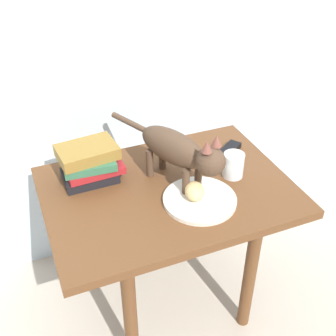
# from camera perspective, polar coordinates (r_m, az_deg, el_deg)

# --- Properties ---
(ground_plane) EXTENTS (6.00, 6.00, 0.00)m
(ground_plane) POSITION_cam_1_polar(r_m,az_deg,el_deg) (1.80, 0.00, -16.28)
(ground_plane) COLOR #B2A899
(side_table) EXTENTS (0.80, 0.57, 0.54)m
(side_table) POSITION_cam_1_polar(r_m,az_deg,el_deg) (1.46, 0.00, -4.96)
(side_table) COLOR brown
(side_table) RESTS_ON ground
(plate) EXTENTS (0.23, 0.23, 0.01)m
(plate) POSITION_cam_1_polar(r_m,az_deg,el_deg) (1.36, 4.17, -4.18)
(plate) COLOR silver
(plate) RESTS_ON side_table
(bread_roll) EXTENTS (0.08, 0.09, 0.05)m
(bread_roll) POSITION_cam_1_polar(r_m,az_deg,el_deg) (1.34, 3.50, -3.04)
(bread_roll) COLOR #E0BC7A
(bread_roll) RESTS_ON plate
(cat) EXTENTS (0.23, 0.44, 0.23)m
(cat) POSITION_cam_1_polar(r_m,az_deg,el_deg) (1.36, 1.53, 2.31)
(cat) COLOR #4C3828
(cat) RESTS_ON side_table
(book_stack) EXTENTS (0.21, 0.15, 0.12)m
(book_stack) POSITION_cam_1_polar(r_m,az_deg,el_deg) (1.44, -10.23, 0.62)
(book_stack) COLOR black
(book_stack) RESTS_ON side_table
(candle_jar) EXTENTS (0.07, 0.07, 0.08)m
(candle_jar) POSITION_cam_1_polar(r_m,az_deg,el_deg) (1.47, 8.53, 0.24)
(candle_jar) COLOR silver
(candle_jar) RESTS_ON side_table
(tv_remote) EXTENTS (0.15, 0.12, 0.02)m
(tv_remote) POSITION_cam_1_polar(r_m,az_deg,el_deg) (1.58, 7.71, 2.03)
(tv_remote) COLOR black
(tv_remote) RESTS_ON side_table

